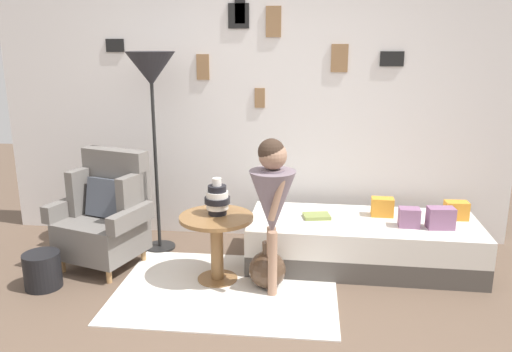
{
  "coord_description": "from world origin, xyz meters",
  "views": [
    {
      "loc": [
        0.56,
        -2.8,
        1.85
      ],
      "look_at": [
        0.15,
        0.95,
        0.85
      ],
      "focal_mm": 35.72,
      "sensor_mm": 36.0,
      "label": 1
    }
  ],
  "objects_px": {
    "armchair": "(106,215)",
    "floor_lamp": "(151,77)",
    "demijohn_near": "(267,269)",
    "vase_striped": "(217,199)",
    "book_on_daybed": "(317,216)",
    "daybed": "(362,242)",
    "magazine_basket": "(43,270)",
    "side_table": "(217,234)",
    "person_child": "(272,196)"
  },
  "relations": [
    {
      "from": "armchair",
      "to": "floor_lamp",
      "type": "distance_m",
      "value": 1.22
    },
    {
      "from": "armchair",
      "to": "demijohn_near",
      "type": "distance_m",
      "value": 1.45
    },
    {
      "from": "vase_striped",
      "to": "book_on_daybed",
      "type": "relative_size",
      "value": 1.32
    },
    {
      "from": "vase_striped",
      "to": "book_on_daybed",
      "type": "bearing_deg",
      "value": 27.73
    },
    {
      "from": "daybed",
      "to": "vase_striped",
      "type": "distance_m",
      "value": 1.32
    },
    {
      "from": "armchair",
      "to": "vase_striped",
      "type": "relative_size",
      "value": 3.33
    },
    {
      "from": "daybed",
      "to": "floor_lamp",
      "type": "distance_m",
      "value": 2.27
    },
    {
      "from": "armchair",
      "to": "magazine_basket",
      "type": "xyz_separation_m",
      "value": [
        -0.34,
        -0.48,
        -0.3
      ]
    },
    {
      "from": "armchair",
      "to": "vase_striped",
      "type": "bearing_deg",
      "value": -10.22
    },
    {
      "from": "vase_striped",
      "to": "floor_lamp",
      "type": "height_order",
      "value": "floor_lamp"
    },
    {
      "from": "magazine_basket",
      "to": "daybed",
      "type": "bearing_deg",
      "value": 15.64
    },
    {
      "from": "side_table",
      "to": "vase_striped",
      "type": "relative_size",
      "value": 1.98
    },
    {
      "from": "person_child",
      "to": "book_on_daybed",
      "type": "xyz_separation_m",
      "value": [
        0.33,
        0.6,
        -0.35
      ]
    },
    {
      "from": "side_table",
      "to": "demijohn_near",
      "type": "height_order",
      "value": "side_table"
    },
    {
      "from": "book_on_daybed",
      "to": "demijohn_near",
      "type": "bearing_deg",
      "value": -125.73
    },
    {
      "from": "daybed",
      "to": "side_table",
      "type": "distance_m",
      "value": 1.26
    },
    {
      "from": "demijohn_near",
      "to": "side_table",
      "type": "bearing_deg",
      "value": 169.83
    },
    {
      "from": "floor_lamp",
      "to": "book_on_daybed",
      "type": "xyz_separation_m",
      "value": [
        1.43,
        -0.15,
        -1.14
      ]
    },
    {
      "from": "floor_lamp",
      "to": "demijohn_near",
      "type": "height_order",
      "value": "floor_lamp"
    },
    {
      "from": "armchair",
      "to": "person_child",
      "type": "xyz_separation_m",
      "value": [
        1.43,
        -0.37,
        0.33
      ]
    },
    {
      "from": "vase_striped",
      "to": "person_child",
      "type": "xyz_separation_m",
      "value": [
        0.44,
        -0.19,
        0.1
      ]
    },
    {
      "from": "magazine_basket",
      "to": "demijohn_near",
      "type": "bearing_deg",
      "value": 6.35
    },
    {
      "from": "vase_striped",
      "to": "floor_lamp",
      "type": "bearing_deg",
      "value": 139.69
    },
    {
      "from": "floor_lamp",
      "to": "magazine_basket",
      "type": "xyz_separation_m",
      "value": [
        -0.67,
        -0.86,
        -1.42
      ]
    },
    {
      "from": "daybed",
      "to": "floor_lamp",
      "type": "relative_size",
      "value": 1.09
    },
    {
      "from": "daybed",
      "to": "book_on_daybed",
      "type": "relative_size",
      "value": 8.73
    },
    {
      "from": "magazine_basket",
      "to": "armchair",
      "type": "bearing_deg",
      "value": 54.93
    },
    {
      "from": "daybed",
      "to": "magazine_basket",
      "type": "relative_size",
      "value": 6.86
    },
    {
      "from": "daybed",
      "to": "person_child",
      "type": "bearing_deg",
      "value": -140.93
    },
    {
      "from": "floor_lamp",
      "to": "demijohn_near",
      "type": "distance_m",
      "value": 1.88
    },
    {
      "from": "book_on_daybed",
      "to": "magazine_basket",
      "type": "xyz_separation_m",
      "value": [
        -2.1,
        -0.71,
        -0.28
      ]
    },
    {
      "from": "armchair",
      "to": "book_on_daybed",
      "type": "bearing_deg",
      "value": 7.46
    },
    {
      "from": "person_child",
      "to": "demijohn_near",
      "type": "relative_size",
      "value": 3.19
    },
    {
      "from": "vase_striped",
      "to": "person_child",
      "type": "height_order",
      "value": "person_child"
    },
    {
      "from": "side_table",
      "to": "floor_lamp",
      "type": "xyz_separation_m",
      "value": [
        -0.65,
        0.59,
        1.17
      ]
    },
    {
      "from": "person_child",
      "to": "magazine_basket",
      "type": "height_order",
      "value": "person_child"
    },
    {
      "from": "daybed",
      "to": "person_child",
      "type": "height_order",
      "value": "person_child"
    },
    {
      "from": "vase_striped",
      "to": "daybed",
      "type": "bearing_deg",
      "value": 18.63
    },
    {
      "from": "floor_lamp",
      "to": "magazine_basket",
      "type": "distance_m",
      "value": 1.79
    },
    {
      "from": "side_table",
      "to": "armchair",
      "type": "bearing_deg",
      "value": 167.56
    },
    {
      "from": "daybed",
      "to": "person_child",
      "type": "xyz_separation_m",
      "value": [
        -0.72,
        -0.59,
        0.57
      ]
    },
    {
      "from": "side_table",
      "to": "book_on_daybed",
      "type": "xyz_separation_m",
      "value": [
        0.78,
        0.45,
        0.02
      ]
    },
    {
      "from": "floor_lamp",
      "to": "side_table",
      "type": "bearing_deg",
      "value": -42.38
    },
    {
      "from": "floor_lamp",
      "to": "vase_striped",
      "type": "bearing_deg",
      "value": -40.31
    },
    {
      "from": "demijohn_near",
      "to": "daybed",
      "type": "bearing_deg",
      "value": 33.47
    },
    {
      "from": "side_table",
      "to": "demijohn_near",
      "type": "distance_m",
      "value": 0.48
    },
    {
      "from": "floor_lamp",
      "to": "demijohn_near",
      "type": "xyz_separation_m",
      "value": [
        1.06,
        -0.67,
        -1.41
      ]
    },
    {
      "from": "side_table",
      "to": "person_child",
      "type": "bearing_deg",
      "value": -19.2
    },
    {
      "from": "side_table",
      "to": "book_on_daybed",
      "type": "distance_m",
      "value": 0.9
    },
    {
      "from": "side_table",
      "to": "demijohn_near",
      "type": "relative_size",
      "value": 1.55
    }
  ]
}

